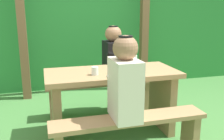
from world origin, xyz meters
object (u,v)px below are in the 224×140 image
object	(u,v)px
person_white_shirt	(125,81)
person_black_coat	(113,56)
cell_phone	(126,73)
bench_far	(100,91)
drinking_glass	(95,71)
bench_near	(129,130)
picnic_table	(112,92)
bottle_left	(134,62)

from	to	relation	value
person_white_shirt	person_black_coat	bearing A→B (deg)	78.92
cell_phone	bench_far	bearing A→B (deg)	77.69
person_white_shirt	person_black_coat	xyz separation A→B (m)	(0.22, 1.14, 0.00)
drinking_glass	cell_phone	bearing A→B (deg)	-5.32
bench_near	bench_far	xyz separation A→B (m)	(0.00, 1.15, 0.00)
bench_far	drinking_glass	xyz separation A→B (m)	(-0.21, -0.68, 0.45)
picnic_table	bench_near	size ratio (longest dim) A/B	1.00
picnic_table	drinking_glass	size ratio (longest dim) A/B	16.91
bench_far	bottle_left	world-z (taller)	bottle_left
bottle_left	bench_far	bearing A→B (deg)	108.53
picnic_table	drinking_glass	bearing A→B (deg)	-152.46
bench_near	cell_phone	distance (m)	0.61
person_white_shirt	bottle_left	distance (m)	0.56
drinking_glass	bottle_left	distance (m)	0.43
bottle_left	cell_phone	distance (m)	0.15
bench_far	bottle_left	xyz separation A→B (m)	(0.22, -0.65, 0.50)
drinking_glass	picnic_table	bearing A→B (deg)	27.54
drinking_glass	person_white_shirt	bearing A→B (deg)	-70.85
picnic_table	bottle_left	xyz separation A→B (m)	(0.22, -0.08, 0.33)
bench_near	person_black_coat	size ratio (longest dim) A/B	1.95
drinking_glass	bottle_left	bearing A→B (deg)	3.96
bench_near	cell_phone	bearing A→B (deg)	75.60
drinking_glass	bottle_left	size ratio (longest dim) A/B	0.34
drinking_glass	person_black_coat	bearing A→B (deg)	60.50
bench_far	person_black_coat	bearing A→B (deg)	-1.07
bench_near	bench_far	world-z (taller)	same
person_white_shirt	drinking_glass	world-z (taller)	person_white_shirt
picnic_table	person_black_coat	distance (m)	0.66
person_white_shirt	person_black_coat	distance (m)	1.17
bench_near	bottle_left	distance (m)	0.74
bench_far	person_black_coat	size ratio (longest dim) A/B	1.95
person_white_shirt	cell_phone	bearing A→B (deg)	69.86
person_black_coat	bottle_left	world-z (taller)	person_black_coat
person_white_shirt	drinking_glass	bearing A→B (deg)	109.15
bench_far	person_black_coat	distance (m)	0.49
drinking_glass	bottle_left	xyz separation A→B (m)	(0.43, 0.03, 0.06)
bench_near	bench_far	distance (m)	1.15
person_black_coat	bench_near	bearing A→B (deg)	-98.77
picnic_table	bottle_left	world-z (taller)	bottle_left
bench_far	bottle_left	distance (m)	0.85
bottle_left	cell_phone	size ratio (longest dim) A/B	1.75
person_black_coat	cell_phone	bearing A→B (deg)	-95.22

